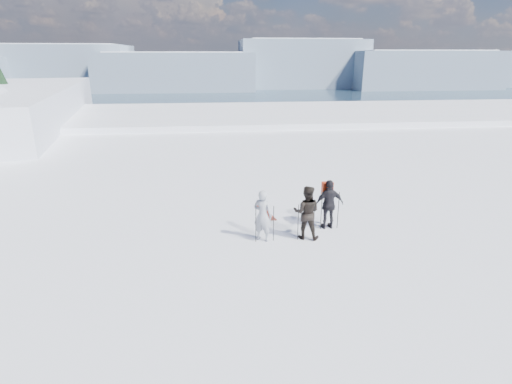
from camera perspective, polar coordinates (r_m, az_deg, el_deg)
lake_basin at (r=41.22m, az=-1.26°, el=1.73°), size 820.00×820.00×71.62m
far_mountain_range at (r=465.36m, az=-2.10°, el=17.38°), size 770.00×110.00×53.00m
skier_grey at (r=12.78m, az=0.97°, el=-3.37°), size 0.75×0.67×1.72m
skier_dark at (r=13.01m, az=7.23°, el=-2.91°), size 1.04×0.91×1.80m
skier_pack at (r=13.90m, az=10.40°, el=-1.76°), size 1.05×0.51×1.74m
backpack at (r=13.77m, az=10.30°, el=3.01°), size 0.39×0.24×0.52m
ski_poles at (r=13.22m, az=6.50°, el=-3.67°), size 2.96×0.81×1.37m
skis_loose at (r=15.32m, az=1.37°, el=-2.88°), size 0.65×1.67×0.03m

